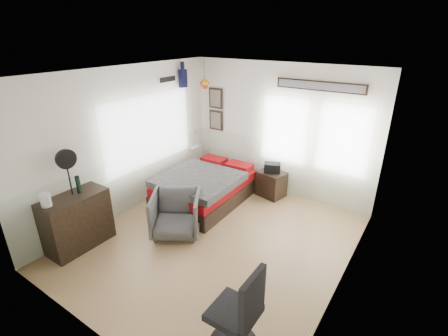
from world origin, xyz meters
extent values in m
cube|color=#A97948|center=(0.00, 0.00, -0.01)|extent=(4.00, 4.50, 0.01)
cube|color=white|center=(0.00, 2.25, 1.35)|extent=(4.00, 0.02, 2.70)
cube|color=white|center=(0.00, -2.25, 1.35)|extent=(4.00, 0.02, 2.70)
cube|color=white|center=(-2.00, 0.00, 1.35)|extent=(0.02, 4.50, 2.70)
cube|color=white|center=(2.00, 0.00, 1.35)|extent=(0.02, 4.50, 2.70)
cube|color=white|center=(0.00, 0.00, 2.70)|extent=(4.00, 4.50, 0.02)
cube|color=beige|center=(0.00, 2.24, 0.55)|extent=(4.00, 0.01, 1.10)
cube|color=beige|center=(-1.99, 0.00, 0.55)|extent=(0.01, 4.50, 1.10)
cube|color=beige|center=(1.99, 0.00, 0.55)|extent=(0.01, 4.50, 1.10)
cube|color=silver|center=(-1.96, 0.55, 1.45)|extent=(0.03, 2.20, 1.35)
cube|color=silver|center=(0.15, 2.21, 1.40)|extent=(0.95, 0.03, 1.30)
cube|color=silver|center=(1.30, 2.21, 1.40)|extent=(0.95, 0.03, 1.30)
cube|color=black|center=(-1.55, 2.21, 1.35)|extent=(0.35, 0.03, 0.45)
cube|color=black|center=(-1.55, 2.21, 1.85)|extent=(0.35, 0.03, 0.45)
cube|color=#7F7259|center=(-1.55, 2.20, 1.35)|extent=(0.27, 0.01, 0.37)
cube|color=#7F7259|center=(-1.55, 2.20, 1.85)|extent=(0.27, 0.01, 0.37)
cube|color=black|center=(0.75, 2.21, 2.32)|extent=(1.65, 0.03, 0.18)
cube|color=gray|center=(0.75, 2.20, 2.32)|extent=(1.58, 0.01, 0.13)
cube|color=white|center=(-1.97, 1.15, 2.35)|extent=(0.02, 0.48, 0.14)
sphere|color=red|center=(-1.65, 1.95, 2.18)|extent=(0.20, 0.20, 0.20)
cube|color=black|center=(-0.96, 1.00, 0.16)|extent=(1.42, 1.99, 0.31)
cube|color=#9F0A0B|center=(-0.96, 1.00, 0.40)|extent=(1.38, 1.95, 0.18)
cube|color=#606060|center=(-0.96, 0.79, 0.56)|extent=(1.46, 1.44, 0.14)
cube|color=#9F0A0B|center=(-1.29, 1.79, 0.56)|extent=(0.55, 0.35, 0.14)
cube|color=#9F0A0B|center=(-0.64, 1.79, 0.56)|extent=(0.55, 0.35, 0.14)
cube|color=black|center=(-1.74, -1.33, 0.45)|extent=(0.48, 1.00, 0.90)
imported|color=#545454|center=(-0.69, -0.19, 0.37)|extent=(1.11, 1.11, 0.74)
cube|color=black|center=(0.04, 1.97, 0.27)|extent=(0.61, 0.53, 0.54)
cylinder|color=black|center=(1.31, -1.51, 0.26)|extent=(0.06, 0.06, 0.42)
cube|color=black|center=(1.31, -1.51, 0.50)|extent=(0.49, 0.49, 0.08)
cube|color=black|center=(1.52, -1.50, 0.82)|extent=(0.07, 0.44, 0.55)
cylinder|color=silver|center=(-1.76, -1.71, 1.00)|extent=(0.15, 0.15, 0.20)
cube|color=silver|center=(-1.67, -1.71, 1.01)|extent=(0.02, 0.02, 0.12)
cylinder|color=black|center=(-1.75, -1.19, 1.04)|extent=(0.07, 0.07, 0.28)
cylinder|color=black|center=(-1.79, -1.29, 1.19)|extent=(0.02, 0.02, 0.57)
cylinder|color=black|center=(-1.79, -1.29, 1.49)|extent=(0.08, 0.29, 0.29)
cylinder|color=black|center=(-1.75, -1.29, 1.49)|extent=(0.05, 0.31, 0.31)
cube|color=black|center=(0.04, 1.97, 0.63)|extent=(0.39, 0.33, 0.19)
camera|label=1|loc=(2.65, -3.67, 3.24)|focal=26.00mm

